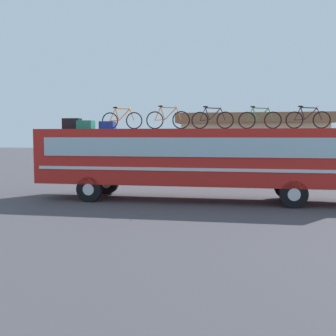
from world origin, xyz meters
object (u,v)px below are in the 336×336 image
(luggage_bag_3, at_px, (108,125))
(rooftop_bicycle_1, at_px, (122,120))
(rooftop_bicycle_4, at_px, (260,119))
(rooftop_bicycle_2, at_px, (168,119))
(bus, at_px, (193,157))
(rooftop_bicycle_5, at_px, (308,119))
(luggage_bag_1, at_px, (72,124))
(rooftop_bicycle_3, at_px, (212,119))
(luggage_bag_2, at_px, (86,125))

(luggage_bag_3, relative_size, rooftop_bicycle_1, 0.36)
(rooftop_bicycle_4, bearing_deg, rooftop_bicycle_2, -178.39)
(bus, relative_size, rooftop_bicycle_5, 8.13)
(bus, distance_m, luggage_bag_1, 5.36)
(rooftop_bicycle_3, relative_size, rooftop_bicycle_5, 1.00)
(bus, xyz_separation_m, luggage_bag_3, (-3.56, 0.07, 1.29))
(bus, height_order, rooftop_bicycle_2, rooftop_bicycle_2)
(luggage_bag_3, xyz_separation_m, rooftop_bicycle_5, (7.90, -0.25, 0.20))
(rooftop_bicycle_3, xyz_separation_m, rooftop_bicycle_4, (1.80, 0.38, 0.00))
(bus, height_order, rooftop_bicycle_4, rooftop_bicycle_4)
(rooftop_bicycle_3, bearing_deg, bus, 152.64)
(bus, height_order, luggage_bag_1, luggage_bag_1)
(rooftop_bicycle_3, bearing_deg, rooftop_bicycle_5, 3.77)
(luggage_bag_1, xyz_separation_m, luggage_bag_2, (0.78, -0.44, -0.06))
(luggage_bag_1, bearing_deg, luggage_bag_3, -4.99)
(luggage_bag_1, xyz_separation_m, rooftop_bicycle_3, (5.97, -0.62, 0.13))
(rooftop_bicycle_1, bearing_deg, rooftop_bicycle_3, -4.20)
(rooftop_bicycle_4, xyz_separation_m, rooftop_bicycle_5, (1.75, -0.15, -0.01))
(luggage_bag_3, distance_m, rooftop_bicycle_1, 0.74)
(rooftop_bicycle_5, bearing_deg, rooftop_bicycle_4, 175.17)
(luggage_bag_1, relative_size, luggage_bag_3, 1.20)
(rooftop_bicycle_1, bearing_deg, luggage_bag_2, -176.73)
(rooftop_bicycle_1, xyz_separation_m, rooftop_bicycle_4, (5.47, 0.11, -0.01))
(luggage_bag_1, distance_m, luggage_bag_3, 1.63)
(luggage_bag_3, bearing_deg, rooftop_bicycle_1, -17.17)
(rooftop_bicycle_2, bearing_deg, rooftop_bicycle_3, -8.94)
(luggage_bag_2, height_order, rooftop_bicycle_4, rooftop_bicycle_4)
(rooftop_bicycle_2, bearing_deg, bus, 7.35)
(rooftop_bicycle_3, bearing_deg, rooftop_bicycle_4, 11.98)
(luggage_bag_3, bearing_deg, luggage_bag_2, -160.46)
(luggage_bag_3, bearing_deg, bus, -1.14)
(bus, xyz_separation_m, rooftop_bicycle_5, (4.34, -0.18, 1.49))
(bus, relative_size, rooftop_bicycle_2, 7.47)
(rooftop_bicycle_4, height_order, rooftop_bicycle_5, rooftop_bicycle_4)
(rooftop_bicycle_1, xyz_separation_m, rooftop_bicycle_2, (1.89, 0.01, 0.01))
(luggage_bag_3, height_order, rooftop_bicycle_5, rooftop_bicycle_5)
(luggage_bag_1, xyz_separation_m, luggage_bag_3, (1.62, -0.14, -0.07))
(rooftop_bicycle_1, xyz_separation_m, rooftop_bicycle_5, (7.22, -0.04, -0.02))
(bus, distance_m, luggage_bag_2, 4.59)
(rooftop_bicycle_2, xyz_separation_m, rooftop_bicycle_4, (3.58, 0.10, -0.02))
(luggage_bag_1, bearing_deg, bus, -2.35)
(rooftop_bicycle_3, relative_size, rooftop_bicycle_4, 0.99)
(luggage_bag_1, height_order, luggage_bag_3, luggage_bag_1)
(bus, bearing_deg, rooftop_bicycle_3, -27.36)
(luggage_bag_3, relative_size, rooftop_bicycle_3, 0.37)
(luggage_bag_2, bearing_deg, luggage_bag_3, 19.54)
(bus, bearing_deg, rooftop_bicycle_2, -172.65)
(luggage_bag_3, xyz_separation_m, rooftop_bicycle_3, (4.35, -0.48, 0.20))
(rooftop_bicycle_2, height_order, rooftop_bicycle_4, rooftop_bicycle_2)
(rooftop_bicycle_1, height_order, rooftop_bicycle_2, rooftop_bicycle_2)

